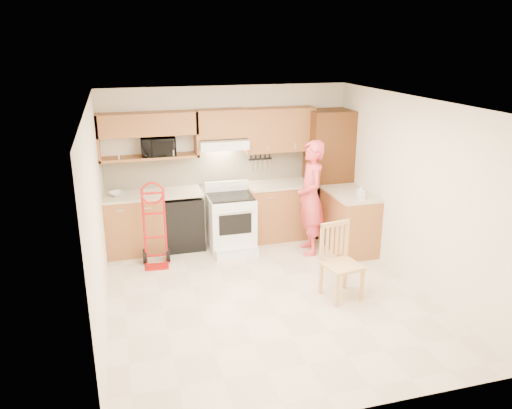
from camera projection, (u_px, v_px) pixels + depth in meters
name	position (u px, v px, depth m)	size (l,w,h in m)	color
floor	(266.00, 297.00, 6.57)	(4.00, 4.50, 0.02)	beige
ceiling	(268.00, 101.00, 5.78)	(4.00, 4.50, 0.02)	white
wall_back	(227.00, 163.00, 8.24)	(4.00, 0.02, 2.50)	white
wall_front	(347.00, 289.00, 4.11)	(4.00, 0.02, 2.50)	white
wall_left	(96.00, 220.00, 5.66)	(0.02, 4.50, 2.50)	white
wall_right	(412.00, 192.00, 6.69)	(0.02, 4.50, 2.50)	white
backsplash	(228.00, 167.00, 8.24)	(3.92, 0.03, 0.55)	beige
lower_cab_left	(135.00, 224.00, 7.82)	(0.90, 0.60, 0.90)	#98562D
dishwasher	(183.00, 221.00, 8.01)	(0.60, 0.60, 0.85)	black
lower_cab_right	(280.00, 211.00, 8.42)	(1.14, 0.60, 0.90)	#98562D
countertop_left	(153.00, 194.00, 7.75)	(1.50, 0.63, 0.04)	beige
countertop_right	(281.00, 184.00, 8.28)	(1.14, 0.63, 0.04)	beige
cab_return_right	(349.00, 222.00, 7.91)	(0.60, 1.00, 0.90)	#98562D
countertop_return	(351.00, 194.00, 7.77)	(0.63, 1.00, 0.04)	beige
pantry_tall	(327.00, 173.00, 8.44)	(0.70, 0.60, 2.10)	#522B10
upper_cab_left	(147.00, 124.00, 7.54)	(1.50, 0.33, 0.34)	#98562D
upper_shelf_mw	(150.00, 157.00, 7.70)	(1.50, 0.33, 0.04)	#98562D
upper_cab_center	(221.00, 123.00, 7.84)	(0.76, 0.33, 0.44)	#98562D
upper_cab_right	(279.00, 129.00, 8.12)	(1.14, 0.33, 0.70)	#98562D
range_hood	(223.00, 144.00, 7.87)	(0.76, 0.46, 0.14)	white
knife_strip	(260.00, 163.00, 8.34)	(0.40, 0.05, 0.29)	black
microwave	(158.00, 146.00, 7.68)	(0.51, 0.35, 0.28)	black
range	(232.00, 219.00, 7.87)	(0.70, 0.92, 1.03)	white
person	(311.00, 198.00, 7.68)	(0.65, 0.42, 1.77)	#DF424A
hand_truck	(155.00, 229.00, 7.29)	(0.45, 0.41, 1.15)	red
dining_chair	(342.00, 263.00, 6.39)	(0.44, 0.48, 0.98)	#DDAC7B
soap_bottle	(361.00, 192.00, 7.42)	(0.09, 0.10, 0.21)	white
bowl	(117.00, 194.00, 7.60)	(0.24, 0.24, 0.06)	white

